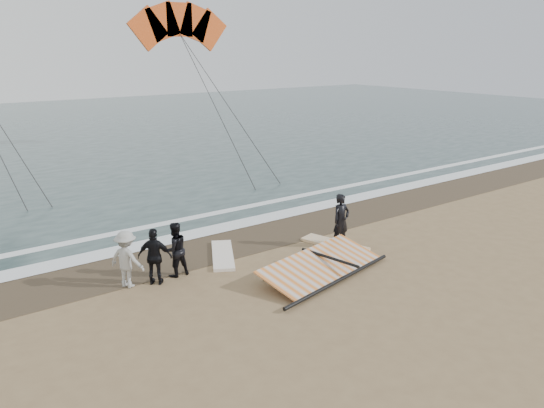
{
  "coord_description": "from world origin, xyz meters",
  "views": [
    {
      "loc": [
        -9.25,
        -10.09,
        6.39
      ],
      "look_at": [
        0.22,
        3.0,
        1.6
      ],
      "focal_mm": 35.0,
      "sensor_mm": 36.0,
      "label": 1
    }
  ],
  "objects_px": {
    "man_main": "(341,221)",
    "board_white": "(335,244)",
    "board_cream": "(223,255)",
    "sail_rig": "(317,267)"
  },
  "relations": [
    {
      "from": "man_main",
      "to": "board_white",
      "type": "height_order",
      "value": "man_main"
    },
    {
      "from": "board_cream",
      "to": "board_white",
      "type": "bearing_deg",
      "value": 7.4
    },
    {
      "from": "board_white",
      "to": "sail_rig",
      "type": "relative_size",
      "value": 0.5
    },
    {
      "from": "man_main",
      "to": "board_cream",
      "type": "bearing_deg",
      "value": 157.28
    },
    {
      "from": "board_cream",
      "to": "sail_rig",
      "type": "relative_size",
      "value": 0.52
    },
    {
      "from": "man_main",
      "to": "board_white",
      "type": "distance_m",
      "value": 0.87
    },
    {
      "from": "board_cream",
      "to": "sail_rig",
      "type": "bearing_deg",
      "value": -31.71
    },
    {
      "from": "board_white",
      "to": "board_cream",
      "type": "xyz_separation_m",
      "value": [
        -3.56,
        1.36,
        0.0
      ]
    },
    {
      "from": "man_main",
      "to": "board_cream",
      "type": "relative_size",
      "value": 0.74
    },
    {
      "from": "man_main",
      "to": "sail_rig",
      "type": "height_order",
      "value": "man_main"
    }
  ]
}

